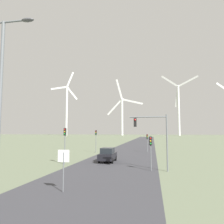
{
  "coord_description": "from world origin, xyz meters",
  "views": [
    {
      "loc": [
        4.49,
        -2.6,
        3.91
      ],
      "look_at": [
        0.0,
        21.56,
        6.13
      ],
      "focal_mm": 35.0,
      "sensor_mm": 36.0,
      "label": 1
    }
  ],
  "objects": [
    {
      "name": "car_approaching",
      "position": [
        -1.34,
        25.64,
        0.91
      ],
      "size": [
        1.88,
        4.1,
        1.83
      ],
      "color": "black",
      "rests_on": "ground"
    },
    {
      "name": "traffic_light_mast_overhead",
      "position": [
        4.58,
        19.98,
        4.0
      ],
      "size": [
        3.79,
        0.35,
        5.66
      ],
      "color": "slate",
      "rests_on": "ground"
    },
    {
      "name": "streetlamp",
      "position": [
        -3.31,
        7.4,
        6.23
      ],
      "size": [
        3.53,
        0.32,
        9.88
      ],
      "color": "slate",
      "rests_on": "ground"
    },
    {
      "name": "wind_turbine_left",
      "position": [
        -27.23,
        226.71,
        24.95
      ],
      "size": [
        38.92,
        5.58,
        60.91
      ],
      "color": "white",
      "rests_on": "ground"
    },
    {
      "name": "traffic_light_post_near_right",
      "position": [
        4.27,
        20.13,
        2.52
      ],
      "size": [
        0.28,
        0.34,
        3.43
      ],
      "color": "slate",
      "rests_on": "ground"
    },
    {
      "name": "traffic_light_post_mid_right",
      "position": [
        3.43,
        40.06,
        2.52
      ],
      "size": [
        0.28,
        0.33,
        3.43
      ],
      "color": "slate",
      "rests_on": "ground"
    },
    {
      "name": "wind_turbine_center",
      "position": [
        31.08,
        228.17,
        31.13
      ],
      "size": [
        35.55,
        14.02,
        64.3
      ],
      "color": "white",
      "rests_on": "ground"
    },
    {
      "name": "traffic_light_post_near_left",
      "position": [
        -6.05,
        22.64,
        3.19
      ],
      "size": [
        0.28,
        0.34,
        4.36
      ],
      "color": "slate",
      "rests_on": "ground"
    },
    {
      "name": "stop_sign_near",
      "position": [
        -1.31,
        11.15,
        1.91
      ],
      "size": [
        0.81,
        0.07,
        2.72
      ],
      "color": "slate",
      "rests_on": "ground"
    },
    {
      "name": "road_surface",
      "position": [
        0.0,
        48.0,
        0.0
      ],
      "size": [
        10.0,
        240.0,
        0.01
      ],
      "color": "#38383D",
      "rests_on": "ground"
    },
    {
      "name": "traffic_light_post_mid_left",
      "position": [
        -6.11,
        37.74,
        3.07
      ],
      "size": [
        0.28,
        0.33,
        4.2
      ],
      "color": "slate",
      "rests_on": "ground"
    },
    {
      "name": "wind_turbine_far_left",
      "position": [
        -88.44,
        223.35,
        32.15
      ],
      "size": [
        29.16,
        7.16,
        70.69
      ],
      "color": "white",
      "rests_on": "ground"
    }
  ]
}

